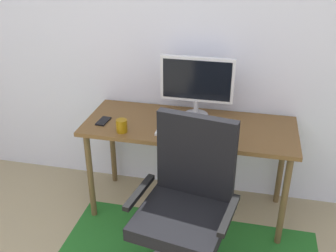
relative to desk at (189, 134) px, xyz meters
name	(u,v)px	position (x,y,z in m)	size (l,w,h in m)	color
wall_back	(165,31)	(-0.26, 0.37, 0.64)	(6.00, 0.10, 2.60)	white
desk	(189,134)	(0.00, 0.00, 0.00)	(1.49, 0.60, 0.74)	brown
monitor	(197,82)	(0.02, 0.16, 0.34)	(0.53, 0.18, 0.45)	#B2B2B7
keyboard	(188,133)	(0.02, -0.15, 0.09)	(0.43, 0.13, 0.02)	white
computer_mouse	(233,139)	(0.32, -0.18, 0.09)	(0.06, 0.10, 0.03)	black
coffee_cup	(122,126)	(-0.43, -0.21, 0.12)	(0.08, 0.08, 0.09)	#93640A
cell_phone	(103,121)	(-0.61, -0.09, 0.08)	(0.07, 0.14, 0.01)	black
office_chair	(185,223)	(0.10, -0.69, -0.22)	(0.62, 0.57, 1.06)	slate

